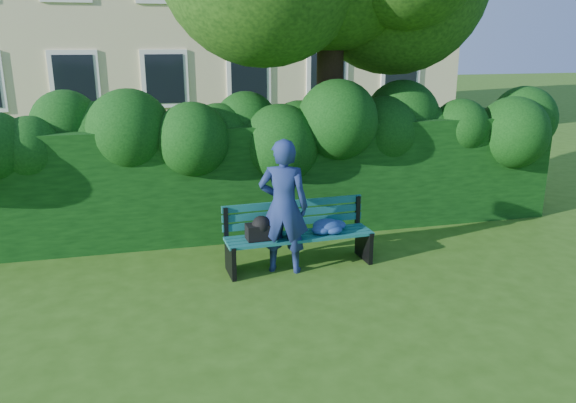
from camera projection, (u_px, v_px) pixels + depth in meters
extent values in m
plane|color=#2E5614|center=(299.00, 284.00, 7.33)|extent=(80.00, 80.00, 0.00)
cube|color=white|center=(75.00, 80.00, 15.22)|extent=(1.30, 0.08, 1.60)
cube|color=black|center=(75.00, 80.00, 15.18)|extent=(1.05, 0.04, 1.35)
cube|color=white|center=(165.00, 79.00, 15.78)|extent=(1.30, 0.08, 1.60)
cube|color=black|center=(165.00, 79.00, 15.75)|extent=(1.05, 0.04, 1.35)
cube|color=white|center=(249.00, 77.00, 16.35)|extent=(1.30, 0.08, 1.60)
cube|color=black|center=(249.00, 78.00, 16.31)|extent=(1.05, 0.04, 1.35)
cube|color=white|center=(327.00, 76.00, 16.92)|extent=(1.30, 0.08, 1.60)
cube|color=black|center=(328.00, 76.00, 16.88)|extent=(1.05, 0.04, 1.35)
cube|color=white|center=(400.00, 75.00, 17.48)|extent=(1.30, 0.08, 1.60)
cube|color=black|center=(401.00, 75.00, 17.45)|extent=(1.05, 0.04, 1.35)
cube|color=black|center=(264.00, 178.00, 9.13)|extent=(10.00, 1.00, 1.80)
cylinder|color=black|center=(330.00, 91.00, 9.62)|extent=(0.45, 0.45, 4.43)
cube|color=#115555|center=(304.00, 240.00, 7.60)|extent=(2.06, 0.20, 0.04)
cube|color=#115555|center=(301.00, 238.00, 7.71)|extent=(2.06, 0.20, 0.04)
cube|color=#115555|center=(298.00, 235.00, 7.82)|extent=(2.06, 0.20, 0.04)
cube|color=#115555|center=(296.00, 232.00, 7.93)|extent=(2.06, 0.20, 0.04)
cube|color=#115555|center=(294.00, 222.00, 7.97)|extent=(2.06, 0.14, 0.10)
cube|color=#115555|center=(294.00, 213.00, 7.94)|extent=(2.06, 0.14, 0.10)
cube|color=#115555|center=(294.00, 204.00, 7.91)|extent=(2.06, 0.14, 0.10)
cube|color=black|center=(230.00, 260.00, 7.55)|extent=(0.09, 0.50, 0.44)
cube|color=black|center=(226.00, 223.00, 7.67)|extent=(0.06, 0.06, 0.45)
cube|color=black|center=(231.00, 245.00, 7.44)|extent=(0.08, 0.42, 0.05)
cube|color=black|center=(364.00, 244.00, 8.11)|extent=(0.09, 0.50, 0.44)
cube|color=black|center=(358.00, 211.00, 8.22)|extent=(0.06, 0.06, 0.45)
cube|color=black|center=(366.00, 231.00, 8.00)|extent=(0.08, 0.42, 0.05)
cube|color=white|center=(263.00, 239.00, 7.56)|extent=(0.19, 0.14, 0.02)
cube|color=black|center=(261.00, 231.00, 7.57)|extent=(0.42, 0.26, 0.21)
imported|color=navy|center=(284.00, 207.00, 7.50)|extent=(0.78, 0.65, 1.84)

